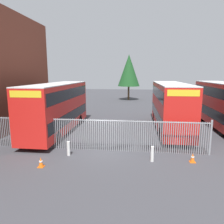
{
  "coord_description": "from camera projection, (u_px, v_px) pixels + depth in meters",
  "views": [
    {
      "loc": [
        2.13,
        -13.91,
        5.29
      ],
      "look_at": [
        0.0,
        4.0,
        2.0
      ],
      "focal_mm": 33.95,
      "sensor_mm": 36.0,
      "label": 1
    }
  ],
  "objects": [
    {
      "name": "double_decker_bus_behind_fence_left",
      "position": [
        170.0,
        105.0,
        19.73
      ],
      "size": [
        2.54,
        10.81,
        4.42
      ],
      "color": "red",
      "rests_on": "ground"
    },
    {
      "name": "ground_plane",
      "position": [
        116.0,
        124.0,
        22.6
      ],
      "size": [
        100.0,
        100.0,
        0.0
      ],
      "primitive_type": "plane",
      "color": "#3D3D42"
    },
    {
      "name": "bollard_center_front",
      "position": [
        152.0,
        154.0,
        12.84
      ],
      "size": [
        0.2,
        0.2,
        0.95
      ],
      "primitive_type": "cylinder",
      "color": "silver",
      "rests_on": "ground"
    },
    {
      "name": "traffic_cone_by_gate",
      "position": [
        193.0,
        158.0,
        12.74
      ],
      "size": [
        0.34,
        0.34,
        0.59
      ],
      "color": "orange",
      "rests_on": "ground"
    },
    {
      "name": "double_decker_bus_near_gate",
      "position": [
        58.0,
        106.0,
        18.96
      ],
      "size": [
        2.54,
        10.81,
        4.42
      ],
      "color": "red",
      "rests_on": "ground"
    },
    {
      "name": "double_decker_bus_behind_fence_right",
      "position": [
        222.0,
        103.0,
        20.89
      ],
      "size": [
        2.54,
        10.81,
        4.42
      ],
      "color": "red",
      "rests_on": "ground"
    },
    {
      "name": "tree_tall_back",
      "position": [
        129.0,
        70.0,
        41.85
      ],
      "size": [
        4.33,
        4.33,
        8.99
      ],
      "color": "#4C3823",
      "rests_on": "ground"
    },
    {
      "name": "bollard_near_left",
      "position": [
        69.0,
        149.0,
        13.77
      ],
      "size": [
        0.2,
        0.2,
        0.95
      ],
      "primitive_type": "cylinder",
      "color": "silver",
      "rests_on": "ground"
    },
    {
      "name": "traffic_cone_mid_forecourt",
      "position": [
        41.0,
        162.0,
        12.1
      ],
      "size": [
        0.34,
        0.34,
        0.59
      ],
      "color": "orange",
      "rests_on": "ground"
    },
    {
      "name": "palisade_fence",
      "position": [
        95.0,
        134.0,
        14.66
      ],
      "size": [
        15.5,
        0.14,
        2.35
      ],
      "color": "gray",
      "rests_on": "ground"
    }
  ]
}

